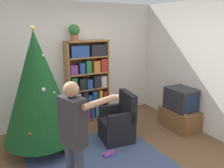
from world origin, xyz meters
name	(u,v)px	position (x,y,z in m)	size (l,w,h in m)	color
ground_plane	(122,163)	(0.00, 0.00, 0.00)	(14.00, 14.00, 0.00)	brown
wall_back	(75,63)	(0.00, 2.01, 1.30)	(8.00, 0.10, 2.60)	silver
wall_right	(215,70)	(2.03, 0.00, 1.30)	(0.10, 8.00, 2.60)	silver
area_rug	(101,163)	(-0.30, 0.16, 0.00)	(2.08, 1.90, 0.01)	#3D4C70
bookshelf	(88,82)	(0.22, 1.79, 0.89)	(0.94, 0.28, 1.80)	#A8703D
tv_stand	(179,118)	(1.71, 0.47, 0.21)	(0.50, 0.78, 0.41)	brown
television	(181,99)	(1.71, 0.46, 0.64)	(0.46, 0.57, 0.46)	#28282D
game_remote	(183,114)	(1.56, 0.23, 0.43)	(0.04, 0.12, 0.02)	white
christmas_tree	(38,87)	(-0.99, 1.07, 1.13)	(1.24, 1.24, 2.11)	#4C3323
armchair	(118,124)	(0.33, 0.67, 0.32)	(0.65, 0.64, 0.92)	black
standing_person	(74,134)	(-0.89, -0.35, 0.90)	(0.71, 0.45, 1.53)	#38425B
potted_plant	(74,31)	(-0.05, 1.80, 2.00)	(0.22, 0.22, 0.33)	#935B38
book_pile_near_tree	(70,150)	(-0.62, 0.71, 0.03)	(0.21, 0.17, 0.05)	beige
book_pile_by_chair	(109,154)	(-0.08, 0.29, 0.02)	(0.24, 0.16, 0.04)	#284C93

